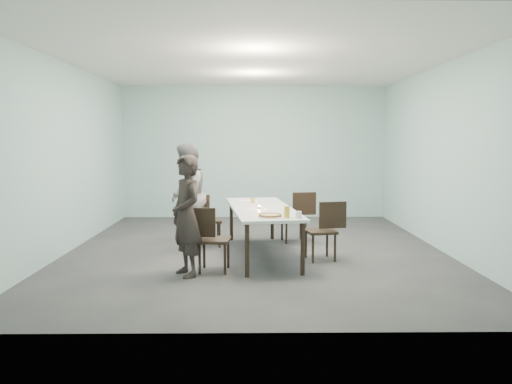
{
  "coord_description": "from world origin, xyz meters",
  "views": [
    {
      "loc": [
        -0.09,
        -7.97,
        1.79
      ],
      "look_at": [
        0.0,
        -0.46,
        1.0
      ],
      "focal_mm": 35.0,
      "sensor_mm": 36.0,
      "label": 1
    }
  ],
  "objects_px": {
    "chair_near_left": "(208,235)",
    "chair_near_right": "(326,226)",
    "diner_near": "(186,216)",
    "water_tumbler": "(299,215)",
    "pizza": "(270,215)",
    "diner_far": "(187,195)",
    "beer_glass": "(287,212)",
    "chair_far_right": "(298,213)",
    "table": "(262,211)",
    "amber_tumbler": "(253,200)",
    "tealight": "(259,207)",
    "chair_far_left": "(204,217)",
    "side_plate": "(280,213)"
  },
  "relations": [
    {
      "from": "chair_near_left",
      "to": "table",
      "type": "bearing_deg",
      "value": 56.23
    },
    {
      "from": "side_plate",
      "to": "tealight",
      "type": "height_order",
      "value": "tealight"
    },
    {
      "from": "pizza",
      "to": "amber_tumbler",
      "type": "xyz_separation_m",
      "value": [
        -0.23,
        1.53,
        0.02
      ]
    },
    {
      "from": "diner_far",
      "to": "water_tumbler",
      "type": "relative_size",
      "value": 19.38
    },
    {
      "from": "diner_near",
      "to": "chair_near_right",
      "type": "bearing_deg",
      "value": 82.23
    },
    {
      "from": "table",
      "to": "chair_near_left",
      "type": "distance_m",
      "value": 1.21
    },
    {
      "from": "beer_glass",
      "to": "chair_far_right",
      "type": "bearing_deg",
      "value": 80.33
    },
    {
      "from": "diner_near",
      "to": "amber_tumbler",
      "type": "distance_m",
      "value": 1.95
    },
    {
      "from": "water_tumbler",
      "to": "chair_near_right",
      "type": "bearing_deg",
      "value": 57.85
    },
    {
      "from": "chair_near_left",
      "to": "chair_near_right",
      "type": "distance_m",
      "value": 1.81
    },
    {
      "from": "chair_near_right",
      "to": "beer_glass",
      "type": "xyz_separation_m",
      "value": [
        -0.63,
        -0.72,
        0.32
      ]
    },
    {
      "from": "diner_near",
      "to": "pizza",
      "type": "relative_size",
      "value": 4.69
    },
    {
      "from": "chair_far_right",
      "to": "diner_near",
      "type": "relative_size",
      "value": 0.55
    },
    {
      "from": "table",
      "to": "diner_far",
      "type": "bearing_deg",
      "value": 154.85
    },
    {
      "from": "chair_far_right",
      "to": "pizza",
      "type": "bearing_deg",
      "value": 64.81
    },
    {
      "from": "table",
      "to": "beer_glass",
      "type": "relative_size",
      "value": 17.93
    },
    {
      "from": "chair_near_left",
      "to": "tealight",
      "type": "distance_m",
      "value": 1.08
    },
    {
      "from": "chair_near_left",
      "to": "diner_near",
      "type": "distance_m",
      "value": 0.46
    },
    {
      "from": "table",
      "to": "beer_glass",
      "type": "bearing_deg",
      "value": -72.9
    },
    {
      "from": "beer_glass",
      "to": "chair_near_right",
      "type": "bearing_deg",
      "value": 48.85
    },
    {
      "from": "diner_near",
      "to": "chair_far_right",
      "type": "bearing_deg",
      "value": 111.17
    },
    {
      "from": "diner_near",
      "to": "side_plate",
      "type": "distance_m",
      "value": 1.37
    },
    {
      "from": "chair_near_right",
      "to": "diner_near",
      "type": "height_order",
      "value": "diner_near"
    },
    {
      "from": "chair_near_right",
      "to": "chair_far_right",
      "type": "distance_m",
      "value": 1.37
    },
    {
      "from": "chair_near_left",
      "to": "chair_near_right",
      "type": "xyz_separation_m",
      "value": [
        1.7,
        0.64,
        0.0
      ]
    },
    {
      "from": "chair_near_right",
      "to": "diner_far",
      "type": "bearing_deg",
      "value": -32.98
    },
    {
      "from": "table",
      "to": "side_plate",
      "type": "distance_m",
      "value": 0.68
    },
    {
      "from": "diner_far",
      "to": "amber_tumbler",
      "type": "height_order",
      "value": "diner_far"
    },
    {
      "from": "side_plate",
      "to": "tealight",
      "type": "xyz_separation_m",
      "value": [
        -0.29,
        0.47,
        0.02
      ]
    },
    {
      "from": "diner_far",
      "to": "beer_glass",
      "type": "relative_size",
      "value": 11.63
    },
    {
      "from": "chair_near_left",
      "to": "chair_near_right",
      "type": "bearing_deg",
      "value": 25.55
    },
    {
      "from": "water_tumbler",
      "to": "diner_near",
      "type": "bearing_deg",
      "value": -176.17
    },
    {
      "from": "chair_near_right",
      "to": "water_tumbler",
      "type": "height_order",
      "value": "chair_near_right"
    },
    {
      "from": "chair_far_right",
      "to": "tealight",
      "type": "relative_size",
      "value": 15.54
    },
    {
      "from": "chair_far_left",
      "to": "pizza",
      "type": "bearing_deg",
      "value": -65.23
    },
    {
      "from": "diner_far",
      "to": "beer_glass",
      "type": "bearing_deg",
      "value": 59.04
    },
    {
      "from": "chair_near_left",
      "to": "beer_glass",
      "type": "height_order",
      "value": "beer_glass"
    },
    {
      "from": "table",
      "to": "side_plate",
      "type": "bearing_deg",
      "value": -68.39
    },
    {
      "from": "chair_far_right",
      "to": "tealight",
      "type": "bearing_deg",
      "value": 50.46
    },
    {
      "from": "chair_far_left",
      "to": "water_tumbler",
      "type": "height_order",
      "value": "chair_far_left"
    },
    {
      "from": "table",
      "to": "chair_far_right",
      "type": "xyz_separation_m",
      "value": [
        0.67,
        1.05,
        -0.19
      ]
    },
    {
      "from": "water_tumbler",
      "to": "amber_tumbler",
      "type": "bearing_deg",
      "value": 110.11
    },
    {
      "from": "chair_near_right",
      "to": "side_plate",
      "type": "height_order",
      "value": "chair_near_right"
    },
    {
      "from": "table",
      "to": "diner_near",
      "type": "relative_size",
      "value": 1.69
    },
    {
      "from": "tealight",
      "to": "pizza",
      "type": "bearing_deg",
      "value": -80.33
    },
    {
      "from": "chair_far_left",
      "to": "side_plate",
      "type": "height_order",
      "value": "chair_far_left"
    },
    {
      "from": "chair_near_right",
      "to": "pizza",
      "type": "xyz_separation_m",
      "value": [
        -0.86,
        -0.66,
        0.27
      ]
    },
    {
      "from": "chair_near_left",
      "to": "diner_near",
      "type": "height_order",
      "value": "diner_near"
    },
    {
      "from": "diner_far",
      "to": "water_tumbler",
      "type": "xyz_separation_m",
      "value": [
        1.69,
        -1.64,
        -0.08
      ]
    },
    {
      "from": "chair_near_right",
      "to": "pizza",
      "type": "distance_m",
      "value": 1.11
    }
  ]
}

